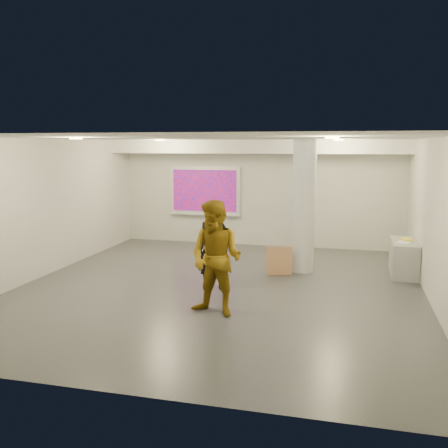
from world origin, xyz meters
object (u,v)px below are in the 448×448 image
(projection_screen, at_px, (205,191))
(man, at_px, (216,258))
(column, at_px, (304,206))
(woman, at_px, (214,247))
(credenza, at_px, (404,258))

(projection_screen, relative_size, man, 1.07)
(man, bearing_deg, projection_screen, 122.89)
(column, relative_size, woman, 1.76)
(man, bearing_deg, woman, 121.89)
(projection_screen, distance_m, credenza, 5.97)
(column, relative_size, man, 1.53)
(projection_screen, xyz_separation_m, man, (1.96, -6.02, -0.54))
(projection_screen, relative_size, woman, 1.23)
(credenza, height_order, man, man)
(projection_screen, bearing_deg, man, -71.95)
(projection_screen, xyz_separation_m, woman, (1.51, -4.54, -0.67))
(column, distance_m, man, 3.59)
(column, bearing_deg, projection_screen, 139.44)
(woman, height_order, man, man)
(projection_screen, relative_size, credenza, 1.60)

